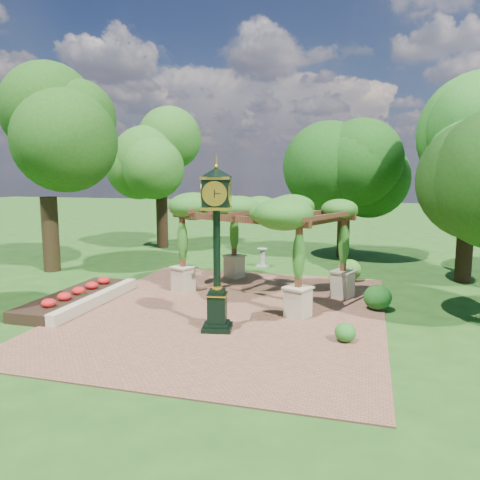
# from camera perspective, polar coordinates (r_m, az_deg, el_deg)

# --- Properties ---
(ground) EXTENTS (120.00, 120.00, 0.00)m
(ground) POSITION_cam_1_polar(r_m,az_deg,el_deg) (14.75, -2.63, -9.86)
(ground) COLOR #1E4714
(ground) RESTS_ON ground
(brick_plaza) EXTENTS (10.00, 12.00, 0.04)m
(brick_plaza) POSITION_cam_1_polar(r_m,az_deg,el_deg) (15.65, -1.48, -8.70)
(brick_plaza) COLOR brown
(brick_plaza) RESTS_ON ground
(border_wall) EXTENTS (0.35, 5.00, 0.40)m
(border_wall) POSITION_cam_1_polar(r_m,az_deg,el_deg) (17.05, -17.07, -7.01)
(border_wall) COLOR #C6B793
(border_wall) RESTS_ON ground
(flower_bed) EXTENTS (1.50, 5.00, 0.36)m
(flower_bed) POSITION_cam_1_polar(r_m,az_deg,el_deg) (17.54, -19.57, -6.76)
(flower_bed) COLOR red
(flower_bed) RESTS_ON ground
(pedestal_clock) EXTENTS (1.10, 1.10, 4.77)m
(pedestal_clock) POSITION_cam_1_polar(r_m,az_deg,el_deg) (13.25, -2.86, 0.74)
(pedestal_clock) COLOR black
(pedestal_clock) RESTS_ON brick_plaza
(pergola) EXTENTS (6.95, 5.77, 3.76)m
(pergola) POSITION_cam_1_polar(r_m,az_deg,el_deg) (17.21, 2.63, 3.26)
(pergola) COLOR #B9AC89
(pergola) RESTS_ON brick_plaza
(sundial) EXTENTS (0.61, 0.61, 0.93)m
(sundial) POSITION_cam_1_polar(r_m,az_deg,el_deg) (22.75, 2.74, -2.31)
(sundial) COLOR #9B9C93
(sundial) RESTS_ON ground
(shrub_front) EXTENTS (0.74, 0.74, 0.52)m
(shrub_front) POSITION_cam_1_polar(r_m,az_deg,el_deg) (13.19, 12.71, -10.92)
(shrub_front) COLOR #21631C
(shrub_front) RESTS_ON brick_plaza
(shrub_mid) EXTENTS (1.11, 1.11, 0.83)m
(shrub_mid) POSITION_cam_1_polar(r_m,az_deg,el_deg) (16.34, 16.42, -6.72)
(shrub_mid) COLOR #195317
(shrub_mid) RESTS_ON brick_plaza
(shrub_back) EXTENTS (1.27, 1.27, 0.90)m
(shrub_back) POSITION_cam_1_polar(r_m,az_deg,el_deg) (20.31, 13.19, -3.57)
(shrub_back) COLOR #30611C
(shrub_back) RESTS_ON brick_plaza
(tree_west_near) EXTENTS (4.43, 4.43, 8.92)m
(tree_west_near) POSITION_cam_1_polar(r_m,az_deg,el_deg) (23.24, -22.70, 11.42)
(tree_west_near) COLOR #302213
(tree_west_near) RESTS_ON ground
(tree_west_far) EXTENTS (4.32, 4.32, 8.48)m
(tree_west_far) POSITION_cam_1_polar(r_m,az_deg,el_deg) (28.80, -9.67, 10.63)
(tree_west_far) COLOR black
(tree_west_far) RESTS_ON ground
(tree_north) EXTENTS (4.31, 4.31, 6.89)m
(tree_north) POSITION_cam_1_polar(r_m,az_deg,el_deg) (25.62, 12.71, 8.41)
(tree_north) COLOR #352615
(tree_north) RESTS_ON ground
(tree_east_far) EXTENTS (5.15, 5.15, 8.23)m
(tree_east_far) POSITION_cam_1_polar(r_m,az_deg,el_deg) (21.45, 26.41, 10.33)
(tree_east_far) COLOR black
(tree_east_far) RESTS_ON ground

